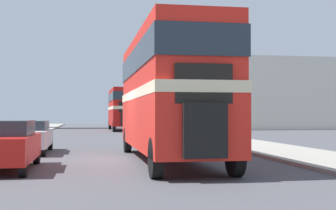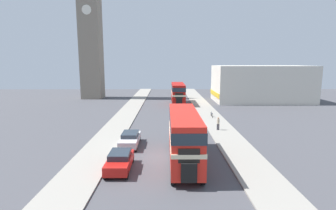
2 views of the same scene
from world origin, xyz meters
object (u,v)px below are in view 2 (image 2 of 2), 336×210
(car_parked_mid, at_px, (130,139))
(pedestrian_walking, at_px, (218,123))
(car_parked_near, at_px, (120,161))
(bicycle_on_pavement, at_px, (212,115))
(bus_distant, at_px, (178,92))
(church_tower, at_px, (90,16))
(double_decker_bus, at_px, (184,133))

(car_parked_mid, height_order, pedestrian_walking, pedestrian_walking)
(car_parked_near, height_order, bicycle_on_pavement, car_parked_near)
(bus_distant, xyz_separation_m, car_parked_mid, (-6.08, -27.11, -1.76))
(bus_distant, relative_size, pedestrian_walking, 6.20)
(bus_distant, bearing_deg, church_tower, 155.27)
(bus_distant, bearing_deg, bicycle_on_pavement, -70.92)
(double_decker_bus, xyz_separation_m, car_parked_mid, (-5.24, 4.47, -1.83))
(car_parked_near, xyz_separation_m, bicycle_on_pavement, (10.70, 19.81, -0.27))
(car_parked_near, relative_size, bicycle_on_pavement, 2.37)
(car_parked_near, distance_m, car_parked_mid, 6.15)
(double_decker_bus, bearing_deg, car_parked_mid, 139.53)
(pedestrian_walking, bearing_deg, car_parked_near, -130.32)
(pedestrian_walking, xyz_separation_m, church_tower, (-23.93, 30.44, 17.90))
(bus_distant, height_order, pedestrian_walking, bus_distant)
(bicycle_on_pavement, bearing_deg, bus_distant, 109.08)
(car_parked_near, bearing_deg, bus_distant, 79.70)
(car_parked_mid, bearing_deg, car_parked_near, -89.69)
(pedestrian_walking, xyz_separation_m, bicycle_on_pavement, (0.55, 7.86, -0.54))
(pedestrian_walking, bearing_deg, bicycle_on_pavement, 85.97)
(double_decker_bus, distance_m, pedestrian_walking, 11.50)
(car_parked_mid, xyz_separation_m, pedestrian_walking, (10.18, 5.80, 0.31))
(bicycle_on_pavement, distance_m, church_tower, 38.07)
(double_decker_bus, bearing_deg, bus_distant, 88.47)
(car_parked_near, distance_m, pedestrian_walking, 15.68)
(pedestrian_walking, distance_m, bicycle_on_pavement, 7.90)
(bicycle_on_pavement, bearing_deg, double_decker_bus, -106.85)
(car_parked_mid, distance_m, pedestrian_walking, 11.72)
(car_parked_near, bearing_deg, pedestrian_walking, 49.68)
(double_decker_bus, height_order, pedestrian_walking, double_decker_bus)
(bus_distant, distance_m, bicycle_on_pavement, 14.36)
(double_decker_bus, xyz_separation_m, pedestrian_walking, (4.94, 10.27, -1.52))
(car_parked_mid, relative_size, church_tower, 0.12)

